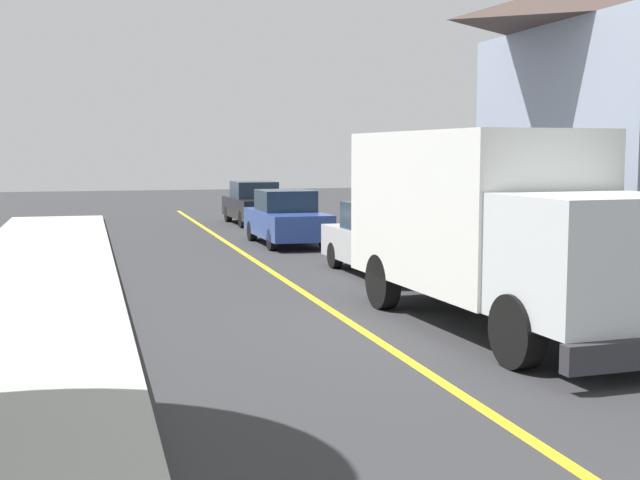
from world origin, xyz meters
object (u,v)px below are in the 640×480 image
object	(u,v)px
box_truck	(490,219)
parked_van_across	(553,250)
parked_car_mid	(286,219)
stop_sign	(586,209)
parked_car_far	(255,204)
parked_car_near	(386,241)

from	to	relation	value
box_truck	parked_van_across	world-z (taller)	box_truck
parked_car_mid	box_truck	bearing A→B (deg)	-88.04
parked_car_mid	stop_sign	distance (m)	12.59
stop_sign	parked_van_across	bearing A→B (deg)	70.00
parked_van_across	parked_car_far	bearing A→B (deg)	100.18
box_truck	parked_van_across	size ratio (longest dim) A/B	1.64
parked_car_near	box_truck	bearing A→B (deg)	-93.34
parked_car_near	parked_car_mid	xyz separation A→B (m)	(-0.78, 6.83, 0.00)
parked_car_far	stop_sign	xyz separation A→B (m)	(2.07, -19.72, 1.06)
parked_car_near	parked_car_mid	bearing A→B (deg)	96.55
box_truck	stop_sign	xyz separation A→B (m)	(2.08, 0.49, 0.09)
parked_van_across	stop_sign	bearing A→B (deg)	-110.00
parked_car_near	parked_van_across	size ratio (longest dim) A/B	1.00
parked_car_near	parked_car_mid	distance (m)	6.88
box_truck	parked_car_mid	bearing A→B (deg)	91.96
parked_van_across	stop_sign	distance (m)	3.07
box_truck	stop_sign	distance (m)	2.14
box_truck	parked_car_mid	distance (m)	12.83
parked_car_far	parked_van_across	world-z (taller)	same
box_truck	parked_car_mid	size ratio (longest dim) A/B	1.65
parked_car_mid	stop_sign	size ratio (longest dim) A/B	1.67
parked_car_near	stop_sign	xyz separation A→B (m)	(1.74, -5.45, 1.06)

